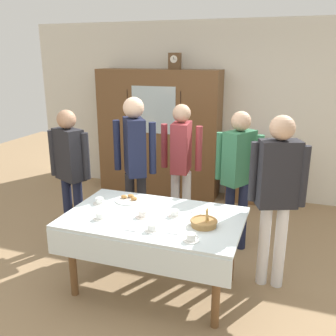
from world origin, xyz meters
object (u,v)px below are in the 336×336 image
Objects in this scene: tea_cup_mid_left at (100,201)px; person_behind_table_right at (181,157)px; tea_cup_near_right at (142,214)px; book_stack at (261,141)px; tea_cup_center at (100,216)px; person_near_right_end at (135,157)px; tea_cup_far_left at (191,238)px; spoon_far_right at (133,231)px; wall_cabinet at (159,133)px; tea_cup_near_left at (152,228)px; pastry_plate at (129,199)px; tea_cup_front_edge at (175,214)px; bread_basket at (204,222)px; person_beside_shelf at (238,168)px; spoon_mid_right at (174,234)px; bookshelf_low at (259,173)px; dining_table at (153,228)px; person_behind_table_left at (70,164)px; mantel_clock at (175,61)px; person_by_cabinet at (277,186)px; spoon_near_right at (198,213)px.

person_behind_table_right reaches higher than tea_cup_mid_left.
tea_cup_near_right is 0.08× the size of person_behind_table_right.
book_stack reaches higher than tea_cup_center.
tea_cup_mid_left is at bearing -96.34° from person_near_right_end.
spoon_far_right is (-0.51, -0.00, -0.02)m from tea_cup_far_left.
wall_cabinet reaches higher than tea_cup_near_left.
tea_cup_mid_left is 0.46× the size of pastry_plate.
tea_cup_front_edge is 0.81m from tea_cup_mid_left.
bread_basket is 1.14m from person_beside_shelf.
book_stack is 1.86× the size of spoon_mid_right.
bookshelf_low is 2.85m from tea_cup_mid_left.
tea_cup_far_left is at bearing -34.92° from dining_table.
tea_cup_front_edge is 1.27m from person_behind_table_right.
spoon_far_right and spoon_mid_right have the same top height.
tea_cup_center is at bearing -129.19° from person_beside_shelf.
tea_cup_center is 0.37m from tea_cup_mid_left.
person_behind_table_right is at bearing 31.03° from person_behind_table_left.
bookshelf_low is 2.62m from tea_cup_front_edge.
tea_cup_center reaches higher than spoon_far_right.
pastry_plate is (0.24, 0.18, -0.01)m from tea_cup_mid_left.
tea_cup_center is 1.53m from person_behind_table_right.
person_behind_table_left reaches higher than bookshelf_low.
dining_table is 0.41m from spoon_mid_right.
tea_cup_near_left is (0.10, -0.26, 0.13)m from dining_table.
tea_cup_center is 0.54m from tea_cup_near_left.
bread_basket reaches higher than tea_cup_far_left.
tea_cup_near_right is 1.35m from person_behind_table_left.
tea_cup_near_left reaches higher than pastry_plate.
bookshelf_low is at bearing 85.38° from bread_basket.
bookshelf_low reaches higher than pastry_plate.
tea_cup_near_right is (0.55, -2.61, -1.32)m from mantel_clock.
wall_cabinet is at bearing 101.55° from person_near_right_end.
tea_cup_front_edge is (0.28, 0.11, -0.00)m from tea_cup_near_right.
tea_cup_mid_left is at bearing -169.16° from person_by_cabinet.
tea_cup_center is at bearing -80.54° from wall_cabinet.
wall_cabinet reaches higher than tea_cup_near_right.
mantel_clock reaches higher than spoon_far_right.
tea_cup_mid_left is 1.28m from person_behind_table_right.
mantel_clock reaches higher than spoon_near_right.
tea_cup_near_left is 1.09× the size of spoon_far_right.
pastry_plate is at bearing -115.02° from bookshelf_low.
person_by_cabinet is (1.06, 0.45, 0.38)m from dining_table.
mantel_clock is at bearing 94.11° from tea_cup_center.
book_stack is 0.92× the size of bread_basket.
tea_cup_near_right is 0.45m from pastry_plate.
tea_cup_front_edge is 0.08× the size of person_by_cabinet.
book_stack is 2.68m from bread_basket.
person_beside_shelf is at bearing 84.01° from bread_basket.
pastry_plate is at bearing 130.00° from tea_cup_near_left.
bookshelf_low is at bearing 86.37° from person_beside_shelf.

